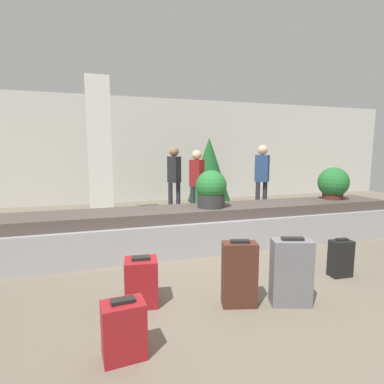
{
  "coord_description": "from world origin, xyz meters",
  "views": [
    {
      "loc": [
        -1.38,
        -2.94,
        1.56
      ],
      "look_at": [
        0.0,
        1.55,
        0.92
      ],
      "focal_mm": 28.0,
      "sensor_mm": 36.0,
      "label": 1
    }
  ],
  "objects_px": {
    "suitcase_4": "(141,282)",
    "suitcase_2": "(341,258)",
    "suitcase_1": "(291,272)",
    "traveler_0": "(197,179)",
    "traveler_1": "(262,173)",
    "suitcase_3": "(239,274)",
    "decorated_tree": "(209,169)",
    "suitcase_0": "(124,330)",
    "potted_plant_0": "(333,184)",
    "potted_plant_1": "(211,190)",
    "pillar": "(100,150)",
    "traveler_2": "(174,174)"
  },
  "relations": [
    {
      "from": "suitcase_4",
      "to": "suitcase_2",
      "type": "bearing_deg",
      "value": 6.21
    },
    {
      "from": "suitcase_1",
      "to": "suitcase_2",
      "type": "bearing_deg",
      "value": 40.27
    },
    {
      "from": "traveler_0",
      "to": "traveler_1",
      "type": "height_order",
      "value": "traveler_1"
    },
    {
      "from": "suitcase_3",
      "to": "suitcase_1",
      "type": "bearing_deg",
      "value": 0.33
    },
    {
      "from": "suitcase_4",
      "to": "decorated_tree",
      "type": "height_order",
      "value": "decorated_tree"
    },
    {
      "from": "suitcase_0",
      "to": "suitcase_4",
      "type": "relative_size",
      "value": 0.92
    },
    {
      "from": "potted_plant_0",
      "to": "suitcase_4",
      "type": "bearing_deg",
      "value": -156.79
    },
    {
      "from": "suitcase_0",
      "to": "decorated_tree",
      "type": "distance_m",
      "value": 6.44
    },
    {
      "from": "suitcase_3",
      "to": "potted_plant_1",
      "type": "distance_m",
      "value": 1.95
    },
    {
      "from": "potted_plant_1",
      "to": "decorated_tree",
      "type": "distance_m",
      "value": 3.69
    },
    {
      "from": "suitcase_3",
      "to": "potted_plant_1",
      "type": "bearing_deg",
      "value": 93.38
    },
    {
      "from": "pillar",
      "to": "potted_plant_0",
      "type": "relative_size",
      "value": 5.37
    },
    {
      "from": "pillar",
      "to": "suitcase_2",
      "type": "height_order",
      "value": "pillar"
    },
    {
      "from": "suitcase_3",
      "to": "potted_plant_0",
      "type": "height_order",
      "value": "potted_plant_0"
    },
    {
      "from": "suitcase_1",
      "to": "potted_plant_0",
      "type": "relative_size",
      "value": 1.19
    },
    {
      "from": "pillar",
      "to": "traveler_0",
      "type": "height_order",
      "value": "pillar"
    },
    {
      "from": "pillar",
      "to": "potted_plant_0",
      "type": "distance_m",
      "value": 4.97
    },
    {
      "from": "suitcase_2",
      "to": "suitcase_3",
      "type": "height_order",
      "value": "suitcase_3"
    },
    {
      "from": "suitcase_2",
      "to": "suitcase_3",
      "type": "relative_size",
      "value": 0.71
    },
    {
      "from": "suitcase_2",
      "to": "traveler_0",
      "type": "distance_m",
      "value": 3.76
    },
    {
      "from": "traveler_1",
      "to": "traveler_2",
      "type": "height_order",
      "value": "traveler_1"
    },
    {
      "from": "pillar",
      "to": "suitcase_4",
      "type": "distance_m",
      "value": 4.5
    },
    {
      "from": "suitcase_1",
      "to": "decorated_tree",
      "type": "bearing_deg",
      "value": 96.51
    },
    {
      "from": "suitcase_1",
      "to": "traveler_0",
      "type": "height_order",
      "value": "traveler_0"
    },
    {
      "from": "traveler_1",
      "to": "potted_plant_1",
      "type": "bearing_deg",
      "value": -91.02
    },
    {
      "from": "suitcase_0",
      "to": "suitcase_4",
      "type": "height_order",
      "value": "suitcase_4"
    },
    {
      "from": "suitcase_2",
      "to": "traveler_2",
      "type": "height_order",
      "value": "traveler_2"
    },
    {
      "from": "suitcase_2",
      "to": "decorated_tree",
      "type": "bearing_deg",
      "value": 92.32
    },
    {
      "from": "suitcase_3",
      "to": "traveler_1",
      "type": "xyz_separation_m",
      "value": [
        2.5,
        3.91,
        0.7
      ]
    },
    {
      "from": "traveler_0",
      "to": "decorated_tree",
      "type": "height_order",
      "value": "decorated_tree"
    },
    {
      "from": "pillar",
      "to": "traveler_0",
      "type": "bearing_deg",
      "value": -17.74
    },
    {
      "from": "suitcase_3",
      "to": "pillar",
      "type": "bearing_deg",
      "value": 120.86
    },
    {
      "from": "traveler_2",
      "to": "decorated_tree",
      "type": "bearing_deg",
      "value": -88.12
    },
    {
      "from": "pillar",
      "to": "suitcase_3",
      "type": "relative_size",
      "value": 4.65
    },
    {
      "from": "suitcase_3",
      "to": "potted_plant_0",
      "type": "relative_size",
      "value": 1.16
    },
    {
      "from": "suitcase_0",
      "to": "decorated_tree",
      "type": "bearing_deg",
      "value": 58.59
    },
    {
      "from": "potted_plant_0",
      "to": "traveler_0",
      "type": "distance_m",
      "value": 2.84
    },
    {
      "from": "suitcase_0",
      "to": "suitcase_2",
      "type": "xyz_separation_m",
      "value": [
        2.72,
        0.74,
        0.01
      ]
    },
    {
      "from": "suitcase_1",
      "to": "traveler_1",
      "type": "xyz_separation_m",
      "value": [
        1.99,
        4.05,
        0.69
      ]
    },
    {
      "from": "suitcase_0",
      "to": "pillar",
      "type": "bearing_deg",
      "value": 85.91
    },
    {
      "from": "pillar",
      "to": "suitcase_2",
      "type": "relative_size",
      "value": 6.53
    },
    {
      "from": "suitcase_3",
      "to": "suitcase_4",
      "type": "bearing_deg",
      "value": 177.15
    },
    {
      "from": "suitcase_0",
      "to": "potted_plant_1",
      "type": "distance_m",
      "value": 2.85
    },
    {
      "from": "suitcase_1",
      "to": "potted_plant_1",
      "type": "bearing_deg",
      "value": 112.12
    },
    {
      "from": "suitcase_2",
      "to": "suitcase_0",
      "type": "bearing_deg",
      "value": -161.49
    },
    {
      "from": "traveler_1",
      "to": "traveler_2",
      "type": "distance_m",
      "value": 2.17
    },
    {
      "from": "potted_plant_0",
      "to": "suitcase_1",
      "type": "bearing_deg",
      "value": -138.59
    },
    {
      "from": "pillar",
      "to": "traveler_0",
      "type": "distance_m",
      "value": 2.31
    },
    {
      "from": "pillar",
      "to": "potted_plant_1",
      "type": "distance_m",
      "value": 3.3
    },
    {
      "from": "suitcase_1",
      "to": "traveler_1",
      "type": "bearing_deg",
      "value": 81.89
    }
  ]
}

